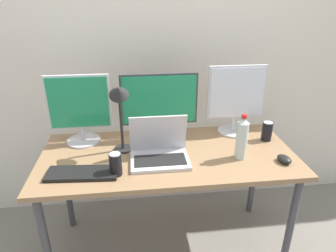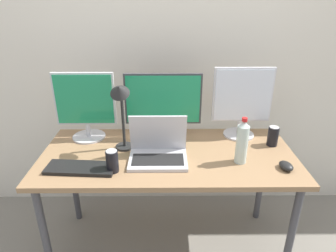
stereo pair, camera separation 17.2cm
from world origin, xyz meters
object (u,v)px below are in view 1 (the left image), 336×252
monitor_left (80,109)px  soda_can_by_laptop (116,164)px  keyboard_main (82,173)px  monitor_right (236,98)px  monitor_center (159,105)px  soda_can_near_keyboard (267,131)px  mouse_by_keyboard (284,159)px  laptop_silver (159,150)px  work_desk (168,163)px  desk_lamp (120,106)px  water_bottle (242,138)px

monitor_left → soda_can_by_laptop: monitor_left is taller
monitor_left → keyboard_main: 0.45m
monitor_right → monitor_center: bearing=-178.0°
soda_can_near_keyboard → mouse_by_keyboard: bearing=-92.8°
laptop_silver → work_desk: bearing=44.3°
monitor_right → laptop_silver: monitor_right is taller
mouse_by_keyboard → desk_lamp: size_ratio=0.21×
work_desk → soda_can_by_laptop: size_ratio=12.03×
laptop_silver → monitor_center: bearing=84.1°
work_desk → soda_can_by_laptop: soda_can_by_laptop is taller
soda_can_by_laptop → monitor_right: bearing=29.3°
mouse_by_keyboard → desk_lamp: desk_lamp is taller
soda_can_by_laptop → desk_lamp: size_ratio=0.28×
laptop_silver → soda_can_near_keyboard: (0.72, 0.16, 0.00)m
laptop_silver → water_bottle: bearing=-5.6°
monitor_right → soda_can_near_keyboard: bearing=-38.6°
keyboard_main → monitor_center: bearing=45.7°
keyboard_main → water_bottle: 0.90m
keyboard_main → soda_can_near_keyboard: bearing=17.7°
soda_can_by_laptop → desk_lamp: (0.03, 0.22, 0.24)m
keyboard_main → soda_can_near_keyboard: (1.14, 0.28, 0.05)m
soda_can_by_laptop → water_bottle: bearing=7.3°
monitor_center → mouse_by_keyboard: 0.81m
desk_lamp → keyboard_main: bearing=-135.5°
keyboard_main → soda_can_by_laptop: bearing=-1.5°
mouse_by_keyboard → soda_can_near_keyboard: 0.28m
monitor_left → water_bottle: 0.99m
work_desk → water_bottle: (0.41, -0.10, 0.20)m
work_desk → laptop_silver: bearing=-135.7°
monitor_right → water_bottle: monitor_right is taller
monitor_left → laptop_silver: 0.57m
monitor_left → soda_can_near_keyboard: 1.20m
keyboard_main → water_bottle: size_ratio=1.37×
monitor_left → soda_can_near_keyboard: monitor_left is taller
laptop_silver → soda_can_by_laptop: (-0.24, -0.14, 0.00)m
monitor_right → water_bottle: (-0.07, -0.34, -0.12)m
monitor_center → water_bottle: bearing=-36.6°
work_desk → monitor_left: (-0.52, 0.22, 0.30)m
monitor_left → desk_lamp: desk_lamp is taller
monitor_right → soda_can_by_laptop: size_ratio=3.68×
work_desk → monitor_center: bearing=97.4°
laptop_silver → desk_lamp: bearing=157.7°
monitor_right → water_bottle: 0.37m
work_desk → keyboard_main: keyboard_main is taller
monitor_right → monitor_left: bearing=-178.6°
monitor_left → monitor_right: bearing=1.4°
desk_lamp → mouse_by_keyboard: bearing=-13.0°
water_bottle → soda_can_near_keyboard: bearing=39.3°
work_desk → laptop_silver: laptop_silver is taller
mouse_by_keyboard → monitor_left: bearing=149.2°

